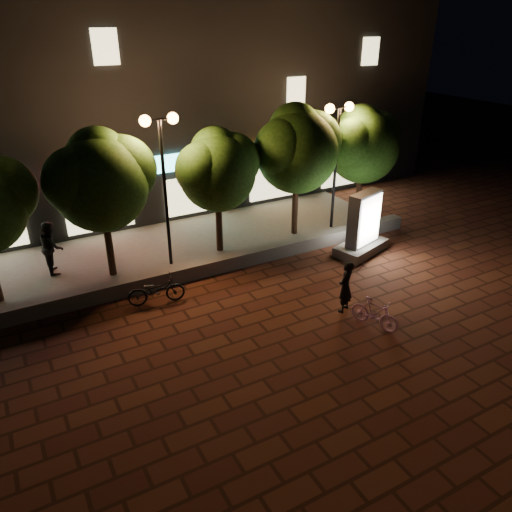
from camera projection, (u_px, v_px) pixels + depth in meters
ground at (285, 327)px, 14.04m from camera, size 80.00×80.00×0.00m
retaining_wall at (224, 263)px, 17.07m from camera, size 16.00×0.45×0.50m
sidewalk at (196, 243)px, 19.13m from camera, size 16.00×5.00×0.08m
building_block at (134, 89)px, 22.05m from camera, size 28.00×8.12×11.30m
tree_left at (101, 177)px, 15.32m from camera, size 3.60×3.00×4.89m
tree_mid at (218, 167)px, 17.16m from camera, size 3.24×2.70×4.50m
tree_right at (298, 146)px, 18.44m from camera, size 3.72×3.10×5.07m
tree_far_right at (364, 142)px, 19.92m from camera, size 3.48×2.90×4.76m
street_lamp_left at (162, 153)px, 15.70m from camera, size 1.26×0.36×5.18m
street_lamp_right at (338, 134)px, 18.80m from camera, size 1.26×0.36×4.98m
ad_kiosk at (363, 229)px, 18.04m from camera, size 2.38×1.67×2.34m
scooter_pink at (375, 313)px, 13.85m from camera, size 0.91×1.51×0.88m
rider at (345, 287)px, 14.46m from camera, size 0.70×0.62×1.62m
scooter_parked at (156, 290)px, 15.00m from camera, size 1.82×0.94×0.91m
pedestrian at (52, 247)px, 16.51m from camera, size 0.71×0.90×1.83m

